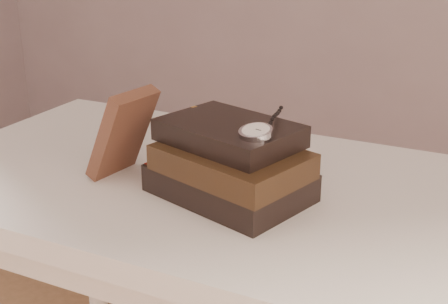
% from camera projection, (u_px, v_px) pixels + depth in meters
% --- Properties ---
extents(table, '(1.00, 0.60, 0.75)m').
position_uv_depth(table, '(196.00, 221.00, 1.10)').
color(table, silver).
rests_on(table, ground).
extents(book_stack, '(0.28, 0.24, 0.12)m').
position_uv_depth(book_stack, '(230.00, 164.00, 0.96)').
color(book_stack, black).
rests_on(book_stack, table).
extents(journal, '(0.11, 0.11, 0.16)m').
position_uv_depth(journal, '(123.00, 133.00, 1.03)').
color(journal, '#3F2218').
rests_on(journal, table).
extents(pocket_watch, '(0.06, 0.16, 0.02)m').
position_uv_depth(pocket_watch, '(257.00, 131.00, 0.89)').
color(pocket_watch, silver).
rests_on(pocket_watch, book_stack).
extents(eyeglasses, '(0.13, 0.14, 0.05)m').
position_uv_depth(eyeglasses, '(225.00, 132.00, 1.07)').
color(eyeglasses, silver).
rests_on(eyeglasses, book_stack).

